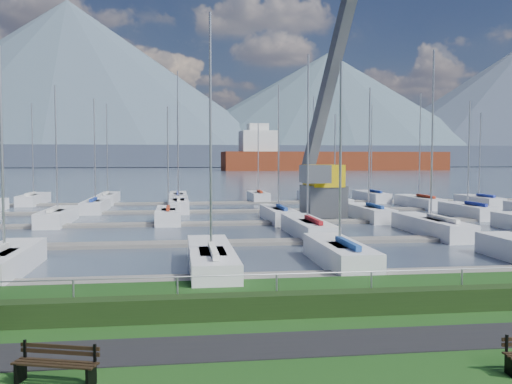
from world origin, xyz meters
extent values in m
cube|color=black|center=(0.00, -3.00, 0.01)|extent=(160.00, 2.00, 0.04)
cube|color=#3D4759|center=(0.00, 260.00, -0.40)|extent=(800.00, 540.00, 0.20)
cube|color=black|center=(0.00, -0.40, 0.35)|extent=(80.00, 0.70, 0.70)
cylinder|color=#979BA0|center=(0.00, 0.00, 1.20)|extent=(80.00, 0.04, 0.04)
cube|color=#404A5E|center=(0.00, 330.00, 6.00)|extent=(900.00, 80.00, 12.00)
cone|color=#495B6B|center=(-80.00, 400.00, 57.50)|extent=(340.00, 340.00, 115.00)
cone|color=#485C69|center=(110.00, 410.00, 42.50)|extent=(300.00, 300.00, 85.00)
cube|color=gray|center=(0.00, 6.00, -0.22)|extent=(90.00, 1.60, 0.25)
cube|color=slate|center=(0.00, 16.00, -0.22)|extent=(90.00, 1.60, 0.25)
cube|color=slate|center=(0.00, 26.00, -0.22)|extent=(90.00, 1.60, 0.25)
cube|color=slate|center=(0.00, 36.00, -0.22)|extent=(90.00, 1.60, 0.25)
cube|color=slate|center=(0.00, 46.00, -0.22)|extent=(90.00, 1.60, 0.25)
cube|color=black|center=(-7.29, -4.57, 0.23)|extent=(0.18, 0.40, 0.45)
cube|color=black|center=(-7.23, -4.40, 0.65)|extent=(0.06, 0.06, 0.40)
cube|color=black|center=(-5.76, -5.06, 0.23)|extent=(0.18, 0.40, 0.45)
cube|color=black|center=(-5.71, -4.89, 0.65)|extent=(0.06, 0.06, 0.40)
cube|color=black|center=(-6.57, -4.96, 0.45)|extent=(1.74, 0.64, 0.04)
cube|color=black|center=(-6.52, -4.82, 0.45)|extent=(1.74, 0.64, 0.04)
cube|color=black|center=(-6.48, -4.68, 0.45)|extent=(1.74, 0.64, 0.04)
cube|color=black|center=(-6.46, -4.63, 0.62)|extent=(1.73, 0.59, 0.08)
cube|color=black|center=(-6.46, -4.63, 0.74)|extent=(1.73, 0.59, 0.08)
cube|color=black|center=(3.18, -5.65, 0.23)|extent=(0.08, 0.40, 0.45)
cube|color=black|center=(3.19, -5.47, 0.65)|extent=(0.05, 0.05, 0.40)
cube|color=#54565B|center=(7.94, 28.95, 1.20)|extent=(3.40, 3.40, 2.60)
cube|color=gold|center=(7.94, 28.95, 3.30)|extent=(2.81, 3.56, 1.80)
cube|color=#505357|center=(9.74, 33.45, 12.30)|extent=(3.62, 11.14, 19.89)
cube|color=slate|center=(6.74, 26.95, 3.50)|extent=(2.14, 2.32, 1.40)
cube|color=maroon|center=(61.95, 217.90, 2.50)|extent=(95.98, 21.48, 10.00)
cube|color=silver|center=(28.58, 216.68, 10.00)|extent=(14.50, 14.50, 12.00)
cube|color=silver|center=(28.58, 216.68, 17.00)|extent=(8.29, 8.29, 4.00)
camera|label=1|loc=(-3.94, -16.93, 4.72)|focal=40.00mm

